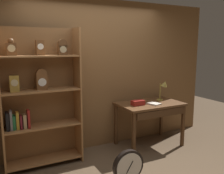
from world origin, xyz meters
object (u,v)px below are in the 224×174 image
toolbox_small (138,103)px  bookshelf (39,98)px  round_clock_large (128,167)px  desk_lamp (164,87)px  workbench (150,108)px  open_repair_manual (154,104)px

toolbox_small → bookshelf: bearing=173.3°
round_clock_large → desk_lamp: bearing=36.4°
workbench → open_repair_manual: size_ratio=5.21×
workbench → desk_lamp: (0.33, 0.06, 0.36)m
workbench → desk_lamp: 0.49m
open_repair_manual → round_clock_large: size_ratio=0.46×
bookshelf → workbench: size_ratio=1.82×
desk_lamp → open_repair_manual: desk_lamp is taller
bookshelf → open_repair_manual: size_ratio=9.47×
bookshelf → open_repair_manual: (1.91, -0.27, -0.24)m
round_clock_large → toolbox_small: bearing=51.4°
desk_lamp → bookshelf: bearing=177.2°
workbench → open_repair_manual: 0.15m
bookshelf → workbench: 1.95m
desk_lamp → open_repair_manual: bearing=-153.7°
bookshelf → desk_lamp: size_ratio=5.39×
bookshelf → workbench: (1.91, -0.17, -0.34)m
bookshelf → workbench: bearing=-5.1°
desk_lamp → open_repair_manual: 0.44m
round_clock_large → open_repair_manual: bearing=39.2°
bookshelf → desk_lamp: bearing=-2.8°
workbench → desk_lamp: size_ratio=2.97×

